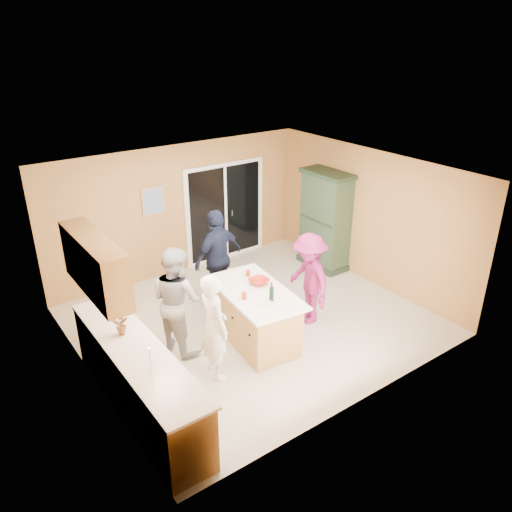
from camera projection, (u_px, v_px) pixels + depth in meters
floor at (252, 321)px, 8.60m from camera, size 5.50×5.50×0.00m
ceiling at (252, 173)px, 7.51m from camera, size 5.50×5.00×0.10m
wall_back at (179, 210)px, 9.89m from camera, size 5.50×0.10×2.60m
wall_front at (368, 319)px, 6.21m from camera, size 5.50×0.10×2.60m
wall_left at (83, 302)px, 6.59m from camera, size 0.10×5.00×2.60m
wall_right at (370, 217)px, 9.51m from camera, size 0.10×5.00×2.60m
left_cabinet_run at (143, 386)px, 6.33m from camera, size 0.65×3.05×1.24m
upper_cabinets at (95, 265)px, 6.30m from camera, size 0.35×1.60×0.75m
sliding_door at (225, 212)px, 10.53m from camera, size 1.90×0.07×2.10m
framed_picture at (153, 201)px, 9.46m from camera, size 0.46×0.04×0.56m
kitchen_island at (255, 317)px, 7.89m from camera, size 1.12×1.82×0.91m
green_hutch at (325, 221)px, 10.19m from camera, size 0.58×1.11×2.03m
woman_white at (214, 326)px, 6.95m from camera, size 0.42×0.61×1.61m
woman_grey at (176, 300)px, 7.52m from camera, size 0.83×0.97×1.73m
woman_navy at (218, 258)px, 8.82m from camera, size 1.11×0.63×1.78m
woman_magenta at (309, 279)px, 8.29m from camera, size 0.77×1.12×1.59m
serving_bowl at (259, 281)px, 7.89m from camera, size 0.32×0.32×0.08m
tulip_vase at (120, 321)px, 6.46m from camera, size 0.25×0.21×0.41m
tumbler_near at (244, 296)px, 7.44m from camera, size 0.09×0.09×0.11m
tumbler_far at (248, 273)px, 8.12m from camera, size 0.09×0.09×0.10m
wine_bottle at (272, 294)px, 7.37m from camera, size 0.07×0.07×0.30m
white_plate at (265, 304)px, 7.31m from camera, size 0.30×0.30×0.02m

